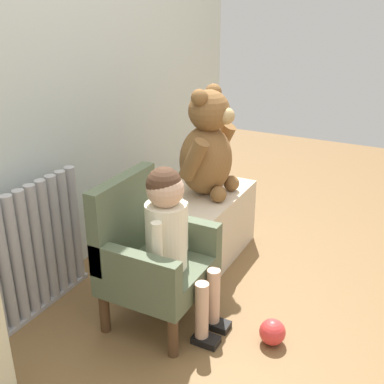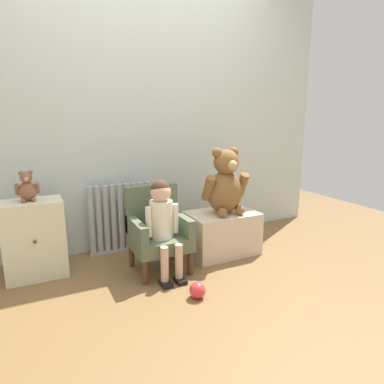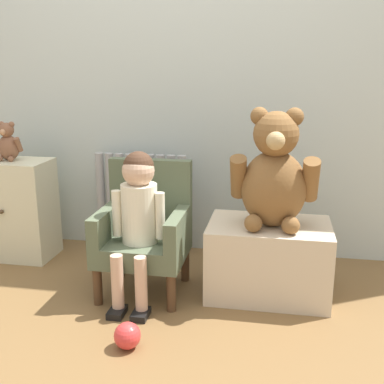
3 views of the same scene
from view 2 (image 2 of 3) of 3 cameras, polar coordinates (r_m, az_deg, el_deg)
name	(u,v)px [view 2 (image 2 of 3)]	position (r m, az deg, el deg)	size (l,w,h in m)	color
ground_plane	(194,294)	(2.39, 0.32, -16.62)	(6.00, 6.00, 0.00)	brown
back_wall	(139,111)	(3.09, -8.89, 13.13)	(3.80, 0.05, 2.40)	silver
radiator	(121,218)	(3.04, -11.77, -4.30)	(0.56, 0.05, 0.60)	#AAA9AC
small_dresser	(35,239)	(2.76, -24.77, -7.14)	(0.42, 0.29, 0.57)	beige
child_armchair	(158,230)	(2.64, -5.76, -6.34)	(0.42, 0.39, 0.64)	#546147
child_figure	(162,215)	(2.50, -4.97, -3.77)	(0.25, 0.35, 0.72)	#EDE5C8
low_bench	(222,233)	(2.98, 4.99, -6.77)	(0.58, 0.39, 0.36)	beige
large_teddy_bear	(225,185)	(2.85, 5.57, 1.19)	(0.40, 0.28, 0.55)	brown
small_teddy_bear	(27,188)	(2.67, -25.78, 0.64)	(0.16, 0.11, 0.22)	brown
toy_ball	(198,290)	(2.32, 0.97, -16.02)	(0.11, 0.11, 0.11)	red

